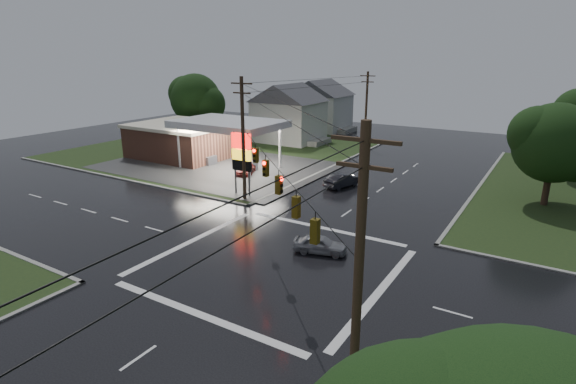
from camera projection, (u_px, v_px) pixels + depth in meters
The scene contains 15 objects.
ground at pixel (275, 263), 28.75m from camera, with size 120.00×120.00×0.00m, color black.
grass_nw at pixel (221, 149), 62.90m from camera, with size 36.00×36.00×0.08m, color #1E3116.
gas_station at pixel (190, 138), 56.87m from camera, with size 26.20×18.00×5.60m.
pylon_sign at pixel (242, 154), 41.36m from camera, with size 2.00×0.35×6.00m.
utility_pole_nw at pixel (243, 138), 39.54m from camera, with size 2.20×0.32×11.00m.
utility_pole_se at pixel (358, 283), 14.57m from camera, with size 2.20×0.32×11.00m.
utility_pole_n at pixel (366, 108), 62.81m from camera, with size 2.20×0.32×10.50m.
traffic_signals at pixel (274, 165), 26.81m from camera, with size 26.87×26.87×1.47m.
house_near at pixel (289, 112), 67.22m from camera, with size 11.05×8.48×8.60m.
house_far at pixel (320, 104), 77.49m from camera, with size 11.05×8.48×8.60m.
tree_nw_behind at pixel (196, 99), 68.26m from camera, with size 8.93×7.60×10.00m.
tree_ne_near at pixel (556, 143), 37.93m from camera, with size 7.99×6.80×8.98m.
car_north at pixel (342, 180), 44.97m from camera, with size 1.45×4.17×1.37m, color black.
car_crossing at pixel (320, 244), 30.04m from camera, with size 1.44×3.59×1.22m, color gray.
car_pump at pixel (246, 168), 49.87m from camera, with size 1.70×4.19×1.21m, color maroon.
Camera 1 is at (14.39, -21.81, 12.84)m, focal length 28.00 mm.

